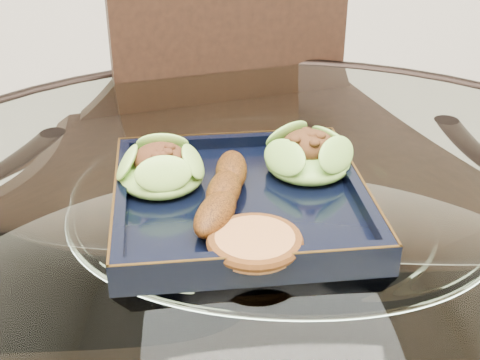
{
  "coord_description": "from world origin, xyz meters",
  "views": [
    {
      "loc": [
        -0.09,
        -0.58,
        1.14
      ],
      "look_at": [
        -0.04,
        0.04,
        0.8
      ],
      "focal_mm": 50.0,
      "sensor_mm": 36.0,
      "label": 1
    }
  ],
  "objects": [
    {
      "name": "lettuce_wrap_right",
      "position": [
        0.04,
        0.09,
        0.8
      ],
      "size": [
        0.12,
        0.12,
        0.04
      ],
      "primitive_type": "ellipsoid",
      "rotation": [
        0.0,
        0.0,
        0.25
      ],
      "color": "#5E902A",
      "rests_on": "navy_plate"
    },
    {
      "name": "roasted_plantain",
      "position": [
        -0.06,
        0.03,
        0.8
      ],
      "size": [
        0.07,
        0.17,
        0.03
      ],
      "primitive_type": "ellipsoid",
      "rotation": [
        0.0,
        0.0,
        1.33
      ],
      "color": "#5D2D09",
      "rests_on": "navy_plate"
    },
    {
      "name": "dining_chair",
      "position": [
        0.01,
        0.41,
        0.56
      ],
      "size": [
        0.52,
        0.52,
        0.99
      ],
      "rotation": [
        0.0,
        0.0,
        0.23
      ],
      "color": "black",
      "rests_on": "ground"
    },
    {
      "name": "navy_plate",
      "position": [
        -0.04,
        0.04,
        0.77
      ],
      "size": [
        0.28,
        0.28,
        0.02
      ],
      "primitive_type": "cube",
      "rotation": [
        0.0,
        0.0,
        0.04
      ],
      "color": "black",
      "rests_on": "dining_table"
    },
    {
      "name": "lettuce_wrap_left",
      "position": [
        -0.12,
        0.08,
        0.8
      ],
      "size": [
        0.13,
        0.13,
        0.03
      ],
      "primitive_type": "ellipsoid",
      "rotation": [
        0.0,
        0.0,
        -0.4
      ],
      "color": "olive",
      "rests_on": "navy_plate"
    },
    {
      "name": "dining_table",
      "position": [
        -0.0,
        -0.0,
        0.6
      ],
      "size": [
        1.13,
        1.13,
        0.77
      ],
      "color": "white",
      "rests_on": "ground"
    },
    {
      "name": "crumb_patty",
      "position": [
        -0.03,
        -0.06,
        0.79
      ],
      "size": [
        0.08,
        0.08,
        0.02
      ],
      "primitive_type": "cylinder",
      "rotation": [
        0.0,
        0.0,
        -0.04
      ],
      "color": "#A96938",
      "rests_on": "navy_plate"
    }
  ]
}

